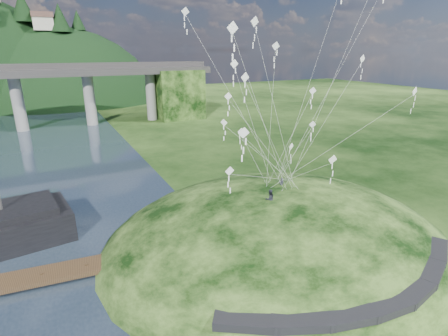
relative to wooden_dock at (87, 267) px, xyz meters
name	(u,v)px	position (x,y,z in m)	size (l,w,h in m)	color
ground	(214,272)	(9.63, -4.98, -0.50)	(320.00, 320.00, 0.00)	black
grass_hill	(277,253)	(17.63, -2.98, -2.00)	(36.00, 32.00, 13.00)	black
footpath	(371,293)	(17.09, -14.73, 1.58)	(22.29, 5.84, 0.83)	black
wooden_dock	(87,267)	(0.00, 0.00, 0.00)	(16.07, 3.97, 1.14)	#312214
kite_flyers	(273,187)	(16.78, -2.92, 5.35)	(3.92, 3.16, 1.90)	#22232E
kite_swarm	(285,82)	(17.82, -2.56, 14.90)	(17.37, 13.56, 19.46)	white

